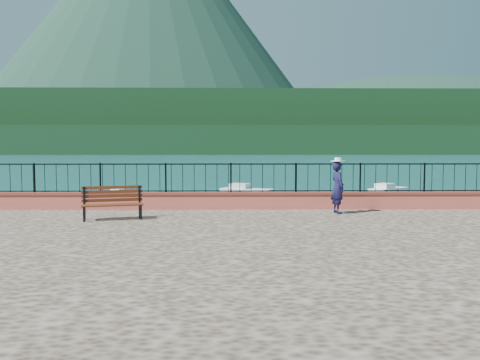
{
  "coord_description": "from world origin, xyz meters",
  "views": [
    {
      "loc": [
        -0.27,
        -12.08,
        3.22
      ],
      "look_at": [
        -0.02,
        2.0,
        2.3
      ],
      "focal_mm": 35.0,
      "sensor_mm": 36.0,
      "label": 1
    }
  ],
  "objects_px": {
    "boat_2": "(345,198)",
    "boat_3": "(130,194)",
    "boat_5": "(389,188)",
    "boat_0": "(125,214)",
    "boat_1": "(313,207)",
    "boat_4": "(247,189)",
    "person": "(338,187)",
    "park_bench": "(113,210)"
  },
  "relations": [
    {
      "from": "boat_2",
      "to": "boat_3",
      "type": "distance_m",
      "value": 13.52
    },
    {
      "from": "boat_3",
      "to": "boat_4",
      "type": "xyz_separation_m",
      "value": [
        7.64,
        3.4,
        0.0
      ]
    },
    {
      "from": "boat_0",
      "to": "boat_1",
      "type": "distance_m",
      "value": 8.97
    },
    {
      "from": "boat_1",
      "to": "boat_4",
      "type": "distance_m",
      "value": 10.98
    },
    {
      "from": "boat_1",
      "to": "boat_3",
      "type": "relative_size",
      "value": 1.17
    },
    {
      "from": "boat_1",
      "to": "boat_2",
      "type": "xyz_separation_m",
      "value": [
        2.71,
        4.43,
        0.0
      ]
    },
    {
      "from": "boat_4",
      "to": "boat_5",
      "type": "height_order",
      "value": "same"
    },
    {
      "from": "park_bench",
      "to": "boat_1",
      "type": "bearing_deg",
      "value": 36.17
    },
    {
      "from": "park_bench",
      "to": "boat_5",
      "type": "distance_m",
      "value": 25.31
    },
    {
      "from": "boat_4",
      "to": "boat_5",
      "type": "relative_size",
      "value": 1.08
    },
    {
      "from": "boat_2",
      "to": "boat_5",
      "type": "height_order",
      "value": "same"
    },
    {
      "from": "boat_1",
      "to": "boat_2",
      "type": "height_order",
      "value": "same"
    },
    {
      "from": "person",
      "to": "boat_5",
      "type": "relative_size",
      "value": 0.47
    },
    {
      "from": "park_bench",
      "to": "boat_1",
      "type": "relative_size",
      "value": 0.45
    },
    {
      "from": "boat_0",
      "to": "boat_1",
      "type": "xyz_separation_m",
      "value": [
        8.63,
        2.44,
        0.0
      ]
    },
    {
      "from": "person",
      "to": "boat_5",
      "type": "bearing_deg",
      "value": -34.86
    },
    {
      "from": "boat_4",
      "to": "person",
      "type": "bearing_deg",
      "value": -55.92
    },
    {
      "from": "person",
      "to": "boat_4",
      "type": "bearing_deg",
      "value": -5.08
    },
    {
      "from": "boat_1",
      "to": "boat_4",
      "type": "height_order",
      "value": "same"
    },
    {
      "from": "boat_5",
      "to": "boat_0",
      "type": "bearing_deg",
      "value": 178.4
    },
    {
      "from": "boat_2",
      "to": "boat_4",
      "type": "relative_size",
      "value": 1.07
    },
    {
      "from": "person",
      "to": "boat_1",
      "type": "relative_size",
      "value": 0.41
    },
    {
      "from": "person",
      "to": "boat_5",
      "type": "height_order",
      "value": "person"
    },
    {
      "from": "boat_1",
      "to": "boat_3",
      "type": "distance_m",
      "value": 12.75
    },
    {
      "from": "boat_0",
      "to": "boat_4",
      "type": "height_order",
      "value": "same"
    },
    {
      "from": "person",
      "to": "boat_5",
      "type": "distance_m",
      "value": 20.94
    },
    {
      "from": "boat_4",
      "to": "boat_1",
      "type": "bearing_deg",
      "value": -47.53
    },
    {
      "from": "boat_1",
      "to": "boat_5",
      "type": "height_order",
      "value": "same"
    },
    {
      "from": "boat_1",
      "to": "boat_2",
      "type": "relative_size",
      "value": 0.99
    },
    {
      "from": "person",
      "to": "park_bench",
      "type": "bearing_deg",
      "value": 88.03
    },
    {
      "from": "park_bench",
      "to": "person",
      "type": "bearing_deg",
      "value": -5.47
    },
    {
      "from": "person",
      "to": "boat_2",
      "type": "xyz_separation_m",
      "value": [
        3.35,
        12.6,
        -1.62
      ]
    },
    {
      "from": "boat_0",
      "to": "boat_1",
      "type": "relative_size",
      "value": 0.88
    },
    {
      "from": "boat_2",
      "to": "boat_5",
      "type": "distance_m",
      "value": 8.18
    },
    {
      "from": "boat_3",
      "to": "boat_2",
      "type": "bearing_deg",
      "value": -58.52
    },
    {
      "from": "boat_4",
      "to": "boat_2",
      "type": "bearing_deg",
      "value": -20.53
    },
    {
      "from": "person",
      "to": "boat_0",
      "type": "height_order",
      "value": "person"
    },
    {
      "from": "boat_4",
      "to": "boat_3",
      "type": "bearing_deg",
      "value": -128.75
    },
    {
      "from": "boat_4",
      "to": "boat_5",
      "type": "distance_m",
      "value": 10.4
    },
    {
      "from": "boat_4",
      "to": "boat_5",
      "type": "xyz_separation_m",
      "value": [
        10.39,
        0.46,
        0.0
      ]
    },
    {
      "from": "person",
      "to": "boat_3",
      "type": "xyz_separation_m",
      "value": [
        -9.88,
        15.36,
        -1.62
      ]
    },
    {
      "from": "boat_5",
      "to": "boat_3",
      "type": "bearing_deg",
      "value": 150.59
    }
  ]
}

